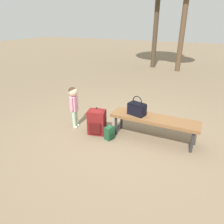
% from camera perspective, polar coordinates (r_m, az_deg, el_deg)
% --- Properties ---
extents(ground_plane, '(40.00, 40.00, 0.00)m').
position_cam_1_polar(ground_plane, '(4.04, 3.82, -6.55)').
color(ground_plane, '#7F6B51').
rests_on(ground_plane, ground).
extents(park_bench, '(1.61, 0.43, 0.45)m').
position_cam_1_polar(park_bench, '(3.81, 11.63, -2.31)').
color(park_bench, brown).
rests_on(park_bench, ground).
extents(handbag, '(0.35, 0.25, 0.37)m').
position_cam_1_polar(handbag, '(3.80, 6.94, 1.00)').
color(handbag, black).
rests_on(handbag, park_bench).
extents(child_standing, '(0.18, 0.23, 0.87)m').
position_cam_1_polar(child_standing, '(4.19, -10.61, 2.99)').
color(child_standing, '#B2D8B2').
rests_on(child_standing, ground).
extents(backpack_large, '(0.38, 0.34, 0.56)m').
position_cam_1_polar(backpack_large, '(4.00, -4.26, -2.37)').
color(backpack_large, maroon).
rests_on(backpack_large, ground).
extents(backpack_small, '(0.18, 0.20, 0.29)m').
position_cam_1_polar(backpack_small, '(3.86, -0.72, -5.59)').
color(backpack_small, '#1E4C2D').
rests_on(backpack_small, ground).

